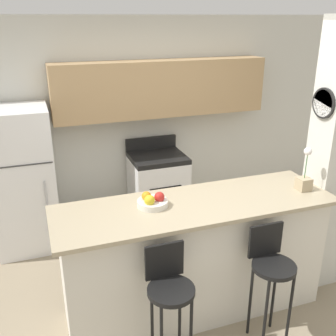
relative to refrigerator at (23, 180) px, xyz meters
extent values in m
plane|color=gray|center=(1.38, -1.66, -0.82)|extent=(14.00, 14.00, 0.00)
cube|color=silver|center=(1.38, 0.40, 0.46)|extent=(5.60, 0.06, 2.55)
cube|color=tan|center=(1.71, 0.21, 0.89)|extent=(2.64, 0.32, 0.67)
cube|color=silver|center=(1.60, 0.23, 0.78)|extent=(0.77, 0.28, 0.12)
cube|color=silver|center=(2.75, -1.64, 0.46)|extent=(0.36, 0.32, 2.55)
cylinder|color=black|center=(2.55, -1.64, 1.01)|extent=(0.02, 0.27, 0.27)
cylinder|color=white|center=(2.55, -1.64, 1.01)|extent=(0.01, 0.23, 0.23)
cube|color=silver|center=(1.38, -1.66, -0.30)|extent=(2.26, 0.62, 1.04)
cube|color=tan|center=(1.38, -1.66, 0.24)|extent=(2.38, 0.74, 0.04)
cube|color=white|center=(0.00, 0.00, -0.26)|extent=(0.68, 0.68, 1.11)
cube|color=white|center=(0.00, 0.00, 0.56)|extent=(0.68, 0.68, 0.52)
cube|color=#333333|center=(0.00, -0.34, 0.29)|extent=(0.64, 0.01, 0.01)
cylinder|color=#B2B2B7|center=(0.22, -0.35, -0.21)|extent=(0.02, 0.02, 0.61)
cube|color=white|center=(1.60, 0.05, -0.39)|extent=(0.68, 0.60, 0.85)
cube|color=black|center=(1.60, 0.05, 0.06)|extent=(0.68, 0.60, 0.06)
cube|color=black|center=(1.60, 0.33, 0.17)|extent=(0.68, 0.04, 0.16)
cube|color=black|center=(1.60, -0.25, -0.35)|extent=(0.41, 0.01, 0.27)
cylinder|color=black|center=(0.96, -2.21, -0.10)|extent=(0.34, 0.34, 0.03)
cube|color=black|center=(0.96, -2.07, 0.06)|extent=(0.29, 0.02, 0.28)
cylinder|color=black|center=(0.84, -2.10, -0.47)|extent=(0.02, 0.02, 0.70)
cylinder|color=black|center=(1.07, -2.10, -0.47)|extent=(0.02, 0.02, 0.70)
cylinder|color=black|center=(1.81, -2.21, -0.10)|extent=(0.34, 0.34, 0.03)
cube|color=black|center=(1.81, -2.07, 0.06)|extent=(0.29, 0.02, 0.28)
cylinder|color=black|center=(1.69, -2.33, -0.47)|extent=(0.02, 0.02, 0.70)
cylinder|color=black|center=(1.92, -2.33, -0.47)|extent=(0.02, 0.02, 0.70)
cylinder|color=black|center=(1.69, -2.10, -0.47)|extent=(0.02, 0.02, 0.70)
cylinder|color=black|center=(1.92, -2.10, -0.47)|extent=(0.02, 0.02, 0.70)
cube|color=tan|center=(2.39, -1.73, 0.32)|extent=(0.11, 0.11, 0.11)
cylinder|color=#386633|center=(2.39, -1.73, 0.49)|extent=(0.01, 0.01, 0.23)
sphere|color=white|center=(2.39, -1.73, 0.62)|extent=(0.07, 0.07, 0.07)
cylinder|color=silver|center=(1.02, -1.59, 0.29)|extent=(0.25, 0.25, 0.05)
sphere|color=red|center=(1.08, -1.60, 0.34)|extent=(0.08, 0.08, 0.08)
sphere|color=orange|center=(0.98, -1.55, 0.34)|extent=(0.08, 0.08, 0.08)
sphere|color=gold|center=(0.98, -1.63, 0.34)|extent=(0.09, 0.09, 0.09)
cylinder|color=#59595B|center=(0.56, -0.24, -0.63)|extent=(0.28, 0.28, 0.38)
camera|label=1|loc=(0.18, -4.35, 1.71)|focal=42.00mm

